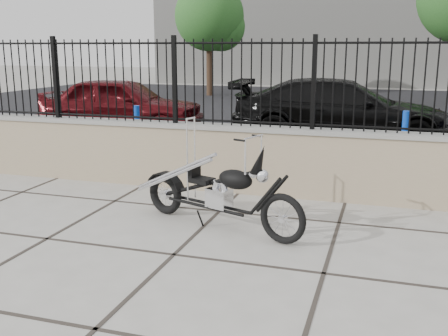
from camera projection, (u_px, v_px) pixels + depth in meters
ground_plane at (174, 255)px, 5.29m from camera, size 90.00×90.00×0.00m
parking_lot at (324, 112)px, 16.90m from camera, size 30.00×30.00×0.00m
retaining_wall at (241, 159)px, 7.50m from camera, size 14.00×0.36×0.96m
iron_fence at (241, 83)px, 7.26m from camera, size 14.00×0.08×1.20m
background_building at (358, 11)px, 29.01m from camera, size 22.00×6.00×8.00m
chopper_motorcycle at (216, 174)px, 5.97m from camera, size 2.13×1.08×1.28m
car_red at (122, 105)px, 12.72m from camera, size 4.09×1.91×1.35m
car_black at (341, 111)px, 11.41m from camera, size 4.88×2.28×1.38m
bollard_a at (137, 129)px, 10.42m from camera, size 0.13×0.13×0.92m
bollard_b at (404, 139)px, 9.02m from camera, size 0.15×0.15×0.98m
tree_left at (209, 13)px, 21.85m from camera, size 2.90×2.90×4.90m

